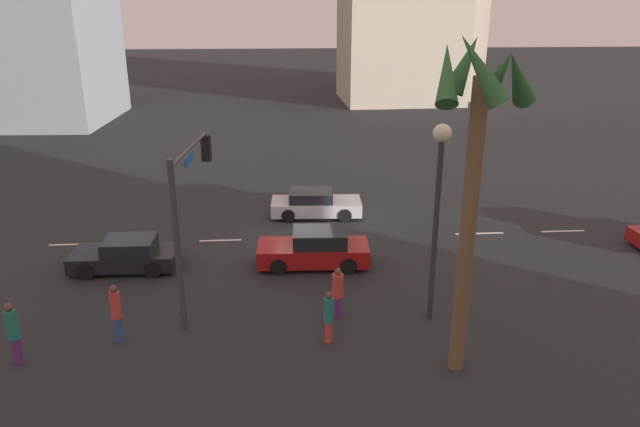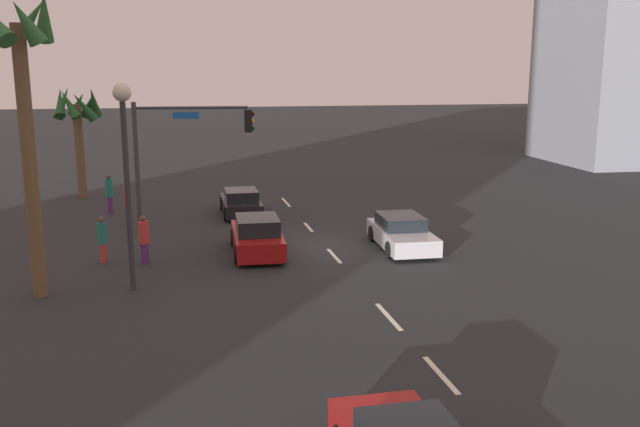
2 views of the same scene
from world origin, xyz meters
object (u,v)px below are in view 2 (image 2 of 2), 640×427
at_px(car_1, 257,237).
at_px(pedestrian_3, 102,238).
at_px(car_3, 241,203).
at_px(palm_tree_0, 20,75).
at_px(car_0, 402,233).
at_px(pedestrian_1, 109,193).
at_px(palm_tree_1, 77,115).
at_px(streetlamp, 125,149).
at_px(pedestrian_0, 128,202).
at_px(traffic_signal, 179,144).
at_px(pedestrian_2, 144,238).

height_order(car_1, pedestrian_3, pedestrian_3).
relative_size(car_3, palm_tree_0, 0.43).
height_order(car_0, palm_tree_0, palm_tree_0).
relative_size(car_3, pedestrian_1, 2.08).
height_order(pedestrian_1, pedestrian_3, pedestrian_1).
xyz_separation_m(pedestrian_3, palm_tree_1, (14.04, 2.32, 3.59)).
relative_size(pedestrian_1, palm_tree_1, 0.32).
bearing_deg(car_0, pedestrian_3, 88.52).
xyz_separation_m(car_0, palm_tree_1, (14.33, 13.62, 3.90)).
height_order(streetlamp, palm_tree_0, palm_tree_0).
relative_size(pedestrian_0, palm_tree_0, 0.20).
xyz_separation_m(car_1, traffic_signal, (4.29, 2.72, 3.16)).
distance_m(car_3, pedestrian_3, 9.41).
relative_size(pedestrian_1, pedestrian_3, 1.13).
relative_size(streetlamp, palm_tree_1, 1.06).
distance_m(streetlamp, pedestrian_0, 10.50).
distance_m(pedestrian_1, palm_tree_1, 6.34).
distance_m(pedestrian_0, palm_tree_1, 8.84).
bearing_deg(palm_tree_0, pedestrian_3, -24.86).
bearing_deg(traffic_signal, palm_tree_0, 149.99).
height_order(car_0, pedestrian_0, pedestrian_0).
relative_size(pedestrian_2, palm_tree_0, 0.19).
height_order(car_3, pedestrian_2, pedestrian_2).
bearing_deg(pedestrian_3, car_0, -91.48).
bearing_deg(pedestrian_0, palm_tree_0, 167.74).
relative_size(car_0, palm_tree_1, 0.72).
xyz_separation_m(car_3, pedestrian_0, (-0.99, 5.23, 0.43)).
height_order(pedestrian_2, pedestrian_3, pedestrian_2).
xyz_separation_m(car_0, traffic_signal, (4.65, 8.38, 3.23)).
distance_m(car_1, palm_tree_1, 16.53).
distance_m(traffic_signal, pedestrian_2, 5.77).
bearing_deg(pedestrian_1, streetlamp, -172.39).
bearing_deg(palm_tree_1, car_0, -136.47).
height_order(car_3, streetlamp, streetlamp).
relative_size(car_3, pedestrian_0, 2.12).
xyz_separation_m(car_3, pedestrian_3, (-7.43, 5.77, 0.33)).
xyz_separation_m(pedestrian_0, pedestrian_3, (-6.44, 0.54, -0.11)).
relative_size(streetlamp, pedestrian_1, 3.35).
xyz_separation_m(car_3, palm_tree_1, (6.61, 8.09, 3.91)).
distance_m(palm_tree_0, palm_tree_1, 17.68).
bearing_deg(car_3, pedestrian_2, 151.37).
height_order(car_1, car_3, car_1).
bearing_deg(streetlamp, car_1, -51.54).
relative_size(car_0, streetlamp, 0.68).
bearing_deg(car_3, palm_tree_1, 50.73).
bearing_deg(pedestrian_1, traffic_signal, -144.25).
height_order(car_0, pedestrian_3, pedestrian_3).
relative_size(car_0, traffic_signal, 0.79).
bearing_deg(car_0, streetlamp, 107.37).
relative_size(pedestrian_0, pedestrian_3, 1.11).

